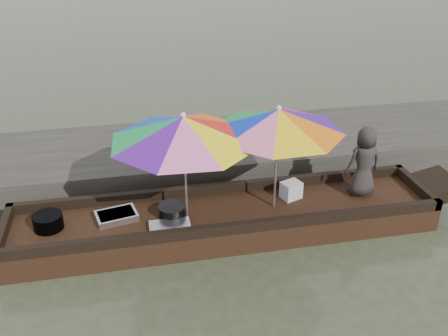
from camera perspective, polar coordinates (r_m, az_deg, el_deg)
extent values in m
plane|color=#374228|center=(7.37, 0.16, -7.29)|extent=(80.00, 80.00, 0.00)
cube|color=#2D2B26|center=(9.13, -2.65, 1.71)|extent=(22.00, 2.20, 0.50)
cube|color=black|center=(7.27, 0.16, -6.15)|extent=(6.10, 1.20, 0.35)
cylinder|color=black|center=(7.17, -19.46, -5.80)|extent=(0.40, 0.40, 0.21)
cube|color=silver|center=(7.15, -12.19, -5.38)|extent=(0.62, 0.49, 0.09)
cube|color=silver|center=(6.81, -6.17, -6.83)|extent=(0.56, 0.39, 0.06)
cylinder|color=black|center=(7.05, -5.96, -4.97)|extent=(0.36, 0.36, 0.17)
cube|color=silver|center=(7.51, 7.67, -2.53)|extent=(0.34, 0.30, 0.26)
imported|color=#2D2824|center=(7.65, 15.71, 0.72)|extent=(0.55, 0.38, 1.09)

